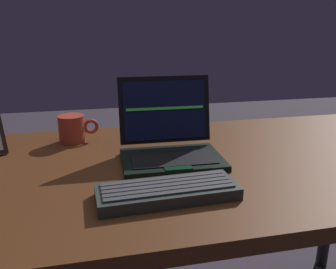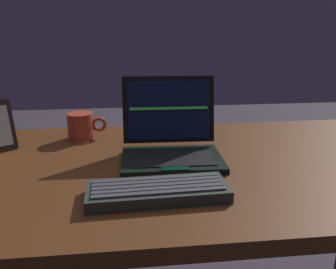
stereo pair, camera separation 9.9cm
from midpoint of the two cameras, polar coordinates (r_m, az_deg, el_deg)
name	(u,v)px [view 2 (the right image)]	position (r m, az deg, el deg)	size (l,w,h in m)	color
desk	(200,183)	(1.06, 7.85, -7.92)	(1.63, 0.80, 0.75)	#4A2711
laptop_front	(171,143)	(1.03, 3.24, -1.46)	(0.29, 0.25, 0.23)	black
external_keyboard	(158,191)	(0.81, 1.82, -9.27)	(0.33, 0.13, 0.03)	#28302D
coffee_mug	(81,126)	(1.24, -11.71, 1.33)	(0.13, 0.09, 0.09)	#AC3B29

